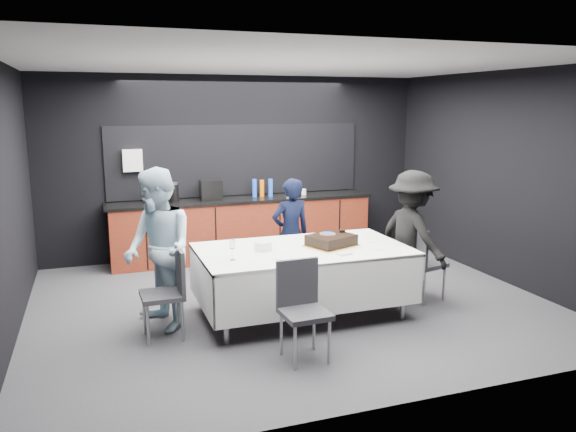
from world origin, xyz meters
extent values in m
plane|color=#3C3B40|center=(0.00, 0.00, 0.00)|extent=(6.00, 6.00, 0.00)
cube|color=white|center=(0.00, 0.00, 2.80)|extent=(6.00, 5.00, 0.04)
cube|color=black|center=(0.00, 2.50, 1.40)|extent=(6.00, 0.04, 2.80)
cube|color=black|center=(0.00, -2.50, 1.40)|extent=(6.00, 0.04, 2.80)
cube|color=black|center=(-3.00, 0.00, 1.40)|extent=(0.04, 5.00, 2.80)
cube|color=black|center=(3.00, 0.00, 1.40)|extent=(0.04, 5.00, 2.80)
cube|color=#5B1C0E|center=(0.00, 2.20, 0.45)|extent=(4.00, 0.60, 0.90)
cube|color=black|center=(0.00, 2.20, 0.92)|extent=(4.10, 0.64, 0.04)
cube|color=black|center=(0.00, 2.48, 1.50)|extent=(4.00, 0.03, 1.10)
cube|color=white|center=(-1.60, 2.43, 1.55)|extent=(0.28, 0.12, 0.32)
cylinder|color=black|center=(-1.40, 2.20, 1.07)|extent=(0.14, 0.14, 0.26)
cylinder|color=black|center=(-1.05, 2.20, 1.07)|extent=(0.14, 0.14, 0.26)
cube|color=black|center=(-0.50, 2.20, 1.09)|extent=(0.32, 0.24, 0.30)
cylinder|color=blue|center=(0.20, 2.25, 1.08)|extent=(0.07, 0.07, 0.28)
cylinder|color=orange|center=(0.32, 2.25, 1.07)|extent=(0.07, 0.07, 0.26)
cylinder|color=blue|center=(0.44, 2.18, 1.08)|extent=(0.07, 0.07, 0.28)
cylinder|color=white|center=(0.75, 2.20, 0.98)|extent=(0.08, 0.08, 0.09)
cylinder|color=white|center=(0.88, 2.20, 0.98)|extent=(0.08, 0.08, 0.09)
cylinder|color=white|center=(1.00, 2.20, 0.98)|extent=(0.08, 0.08, 0.09)
cylinder|color=#99999E|center=(-1.40, 2.20, 1.21)|extent=(0.12, 0.12, 0.03)
cylinder|color=#99999E|center=(-1.05, 2.20, 1.21)|extent=(0.12, 0.12, 0.03)
cylinder|color=#99999E|center=(-1.00, -0.90, 0.38)|extent=(0.06, 0.06, 0.75)
cylinder|color=#99999E|center=(-1.00, 0.10, 0.38)|extent=(0.06, 0.06, 0.75)
cylinder|color=#99999E|center=(1.00, -0.90, 0.38)|extent=(0.06, 0.06, 0.75)
cylinder|color=#99999E|center=(1.00, 0.10, 0.38)|extent=(0.06, 0.06, 0.75)
cube|color=silver|center=(0.00, -0.40, 0.76)|extent=(2.32, 1.32, 0.04)
cube|color=silver|center=(0.00, -1.05, 0.49)|extent=(2.32, 0.02, 0.55)
cube|color=silver|center=(0.00, 0.25, 0.49)|extent=(2.32, 0.02, 0.55)
cube|color=silver|center=(-1.15, -0.40, 0.49)|extent=(0.02, 1.32, 0.55)
cube|color=silver|center=(1.15, -0.40, 0.49)|extent=(0.02, 1.32, 0.55)
cube|color=gold|center=(0.34, -0.42, 0.79)|extent=(0.63, 0.58, 0.01)
cube|color=black|center=(0.34, -0.42, 0.84)|extent=(0.59, 0.53, 0.11)
cube|color=black|center=(0.34, -0.42, 0.90)|extent=(0.59, 0.53, 0.01)
cylinder|color=orange|center=(0.32, -0.36, 0.91)|extent=(0.18, 0.18, 0.00)
cylinder|color=blue|center=(0.32, -0.36, 0.91)|extent=(0.15, 0.15, 0.01)
sphere|color=black|center=(0.52, -0.30, 0.93)|extent=(0.04, 0.04, 0.04)
sphere|color=black|center=(0.54, -0.34, 0.93)|extent=(0.04, 0.04, 0.04)
sphere|color=black|center=(0.50, -0.34, 0.93)|extent=(0.04, 0.04, 0.04)
cylinder|color=white|center=(-0.45, -0.36, 0.83)|extent=(0.20, 0.20, 0.10)
cylinder|color=white|center=(-0.35, -0.71, 0.78)|extent=(0.22, 0.22, 0.01)
cylinder|color=white|center=(0.86, -0.36, 0.78)|extent=(0.18, 0.18, 0.01)
cylinder|color=white|center=(0.75, -0.70, 0.78)|extent=(0.18, 0.18, 0.01)
cylinder|color=white|center=(0.16, 0.07, 0.78)|extent=(0.22, 0.22, 0.01)
cube|color=white|center=(0.31, -0.82, 0.79)|extent=(0.17, 0.12, 0.02)
cylinder|color=white|center=(-0.86, -0.63, 0.78)|extent=(0.06, 0.06, 0.00)
cylinder|color=white|center=(-0.86, -0.63, 0.84)|extent=(0.01, 0.01, 0.12)
cylinder|color=white|center=(-0.86, -0.63, 0.95)|extent=(0.05, 0.05, 0.10)
cube|color=#2F3035|center=(-1.58, -0.53, 0.45)|extent=(0.43, 0.43, 0.05)
cube|color=#2F3035|center=(-1.39, -0.53, 0.70)|extent=(0.05, 0.42, 0.45)
cylinder|color=#99999E|center=(-1.75, -0.37, 0.22)|extent=(0.03, 0.03, 0.44)
cylinder|color=#99999E|center=(-1.74, -0.71, 0.22)|extent=(0.03, 0.03, 0.44)
cylinder|color=#99999E|center=(-1.41, -0.36, 0.22)|extent=(0.03, 0.03, 0.44)
cylinder|color=#99999E|center=(-1.40, -0.70, 0.22)|extent=(0.03, 0.03, 0.44)
cube|color=#2F3035|center=(1.58, -0.42, 0.45)|extent=(0.51, 0.51, 0.05)
cube|color=#2F3035|center=(1.39, -0.46, 0.70)|extent=(0.14, 0.42, 0.45)
cylinder|color=#99999E|center=(1.78, -0.54, 0.22)|extent=(0.03, 0.03, 0.44)
cylinder|color=#99999E|center=(1.70, -0.21, 0.22)|extent=(0.03, 0.03, 0.44)
cylinder|color=#99999E|center=(1.45, -0.62, 0.22)|extent=(0.03, 0.03, 0.44)
cylinder|color=#99999E|center=(1.37, -0.29, 0.22)|extent=(0.03, 0.03, 0.44)
cube|color=#2F3035|center=(-0.39, -1.49, 0.45)|extent=(0.44, 0.44, 0.05)
cube|color=#2F3035|center=(-0.40, -1.30, 0.70)|extent=(0.42, 0.06, 0.45)
cylinder|color=#99999E|center=(-0.55, -1.67, 0.22)|extent=(0.03, 0.03, 0.44)
cylinder|color=#99999E|center=(-0.21, -1.65, 0.22)|extent=(0.03, 0.03, 0.44)
cylinder|color=#99999E|center=(-0.57, -1.33, 0.22)|extent=(0.03, 0.03, 0.44)
cylinder|color=#99999E|center=(-0.23, -1.31, 0.22)|extent=(0.03, 0.03, 0.44)
imported|color=black|center=(0.20, 0.57, 0.72)|extent=(0.56, 0.41, 1.44)
imported|color=silver|center=(-1.56, -0.26, 0.86)|extent=(0.87, 0.99, 1.72)
imported|color=black|center=(1.42, -0.36, 0.79)|extent=(0.79, 1.13, 1.59)
camera|label=1|loc=(-2.16, -6.07, 2.34)|focal=35.00mm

